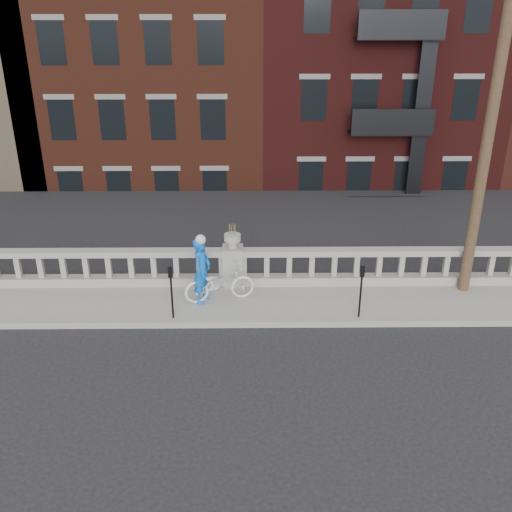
{
  "coord_description": "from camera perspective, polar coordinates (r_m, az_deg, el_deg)",
  "views": [
    {
      "loc": [
        0.48,
        -10.0,
        7.18
      ],
      "look_at": [
        0.62,
        3.2,
        1.33
      ],
      "focal_mm": 40.0,
      "sensor_mm": 36.0,
      "label": 1
    }
  ],
  "objects": [
    {
      "name": "ground",
      "position": [
        12.32,
        -2.77,
        -11.77
      ],
      "size": [
        120.0,
        120.0,
        0.0
      ],
      "primitive_type": "plane",
      "color": "black",
      "rests_on": "ground"
    },
    {
      "name": "parking_meter_c",
      "position": [
        13.89,
        10.47,
        -2.96
      ],
      "size": [
        0.1,
        0.09,
        1.36
      ],
      "color": "black",
      "rests_on": "sidewalk"
    },
    {
      "name": "utility_pole",
      "position": [
        14.88,
        22.79,
        14.63
      ],
      "size": [
        1.6,
        0.28,
        10.0
      ],
      "color": "#422D1E",
      "rests_on": "sidewalk"
    },
    {
      "name": "bicycle",
      "position": [
        14.63,
        -3.67,
        -2.75
      ],
      "size": [
        1.92,
        1.06,
        0.95
      ],
      "primitive_type": "imported",
      "rotation": [
        0.0,
        0.0,
        1.82
      ],
      "color": "silver",
      "rests_on": "sidewalk"
    },
    {
      "name": "planter_pedestal",
      "position": [
        15.34,
        -2.34,
        -0.57
      ],
      "size": [
        0.55,
        0.55,
        1.76
      ],
      "color": "#98958D",
      "rests_on": "sidewalk"
    },
    {
      "name": "lower_level",
      "position": [
        33.36,
        -0.47,
        16.08
      ],
      "size": [
        80.0,
        44.0,
        20.8
      ],
      "color": "#605E59",
      "rests_on": "ground"
    },
    {
      "name": "balustrade",
      "position": [
        15.42,
        -2.32,
        -1.21
      ],
      "size": [
        28.0,
        0.34,
        1.03
      ],
      "color": "#98958D",
      "rests_on": "sidewalk"
    },
    {
      "name": "sidewalk",
      "position": [
        14.82,
        -2.39,
        -4.75
      ],
      "size": [
        32.0,
        2.2,
        0.15
      ],
      "primitive_type": "cube",
      "color": "#98958D",
      "rests_on": "ground"
    },
    {
      "name": "parking_meter_b",
      "position": [
        13.77,
        -8.48,
        -3.07
      ],
      "size": [
        0.1,
        0.09,
        1.36
      ],
      "color": "black",
      "rests_on": "sidewalk"
    },
    {
      "name": "cyclist",
      "position": [
        14.44,
        -5.43,
        -1.47
      ],
      "size": [
        0.6,
        0.73,
        1.73
      ],
      "primitive_type": "imported",
      "rotation": [
        0.0,
        0.0,
        1.23
      ],
      "color": "blue",
      "rests_on": "sidewalk"
    }
  ]
}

